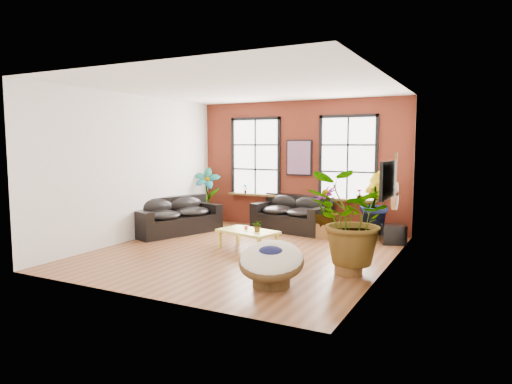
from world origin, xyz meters
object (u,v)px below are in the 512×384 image
papasan_chair (271,262)px  sofa_back (292,215)px  sofa_left (175,217)px  coffee_table (248,232)px

papasan_chair → sofa_back: bearing=93.8°
sofa_left → papasan_chair: bearing=-106.0°
sofa_back → coffee_table: (-0.04, -2.47, -0.05)m
sofa_left → coffee_table: (2.57, -0.75, -0.05)m
sofa_back → papasan_chair: sofa_back is taller
sofa_back → sofa_left: sofa_back is taller
sofa_left → coffee_table: sofa_left is taller
sofa_back → papasan_chair: bearing=-61.5°
sofa_back → coffee_table: size_ratio=1.51×
sofa_left → coffee_table: size_ratio=1.75×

